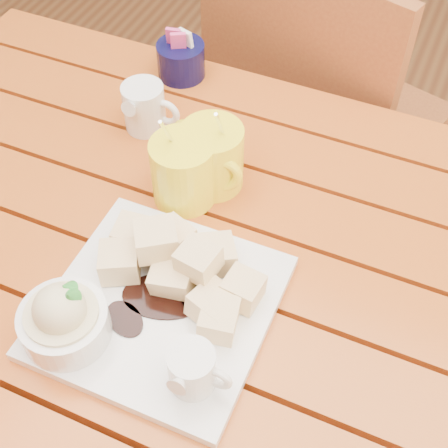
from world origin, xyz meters
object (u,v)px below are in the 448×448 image
at_px(dessert_plate, 142,302).
at_px(coffee_mug_left, 211,155).
at_px(table, 196,285).
at_px(coffee_mug_right, 185,171).
at_px(chair_far, 314,116).

relative_size(dessert_plate, coffee_mug_left, 1.81).
bearing_deg(table, coffee_mug_right, 121.91).
relative_size(dessert_plate, chair_far, 0.30).
bearing_deg(coffee_mug_left, table, -53.80).
relative_size(table, dessert_plate, 4.28).
distance_m(dessert_plate, coffee_mug_right, 0.22).
xyz_separation_m(table, chair_far, (0.01, 0.60, -0.12)).
height_order(table, coffee_mug_right, coffee_mug_right).
height_order(coffee_mug_right, chair_far, chair_far).
bearing_deg(coffee_mug_left, chair_far, 109.03).
height_order(dessert_plate, chair_far, chair_far).
bearing_deg(table, chair_far, 89.27).
xyz_separation_m(table, coffee_mug_right, (-0.05, 0.08, 0.16)).
xyz_separation_m(table, dessert_plate, (-0.01, -0.13, 0.14)).
relative_size(table, chair_far, 1.29).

